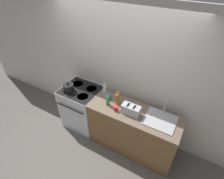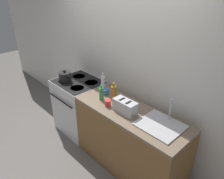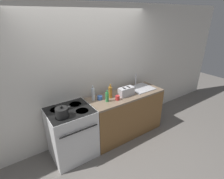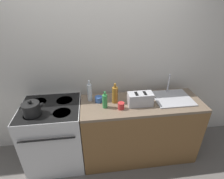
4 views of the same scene
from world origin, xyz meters
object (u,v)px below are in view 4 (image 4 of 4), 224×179
toaster (140,99)px  bottle_amber (115,95)px  cup_red (121,106)px  cup_blue (99,99)px  stove (55,134)px  bottle_green (105,101)px  bottle_clear (90,92)px  kettle (32,109)px

toaster → bottle_amber: bearing=162.3°
cup_red → cup_blue: cup_red is taller
stove → cup_blue: (0.62, 0.04, 0.49)m
bottle_amber → cup_red: size_ratio=3.13×
stove → cup_blue: cup_blue is taller
bottle_green → stove: bearing=172.0°
stove → cup_blue: bearing=4.0°
bottle_green → bottle_clear: bearing=133.6°
cup_red → bottle_clear: bearing=146.7°
toaster → cup_blue: size_ratio=3.28×
kettle → cup_red: 1.05m
kettle → cup_red: size_ratio=2.90×
toaster → cup_blue: (-0.51, 0.14, -0.05)m
bottle_amber → kettle: bearing=-172.2°
kettle → bottle_amber: (0.99, 0.14, 0.03)m
stove → cup_blue: size_ratio=9.85×
cup_red → bottle_amber: bearing=109.1°
bottle_green → kettle: bearing=-177.6°
kettle → cup_blue: (0.78, 0.18, -0.04)m
bottle_clear → stove: bearing=-169.5°
bottle_clear → cup_red: size_ratio=3.38×
toaster → bottle_amber: (-0.31, 0.10, 0.03)m
kettle → cup_blue: 0.80m
stove → kettle: kettle is taller
cup_red → cup_blue: bearing=143.3°
toaster → cup_red: (-0.25, -0.06, -0.04)m
bottle_amber → cup_blue: bearing=169.2°
bottle_clear → bottle_amber: size_ratio=1.08×
stove → cup_red: cup_red is taller
stove → toaster: size_ratio=3.00×
bottle_green → cup_blue: bottle_green is taller
kettle → bottle_amber: size_ratio=0.93×
toaster → bottle_green: size_ratio=1.41×
bottle_clear → bottle_green: bearing=-46.4°
stove → toaster: toaster is taller
bottle_clear → cup_red: bottle_clear is taller
toaster → cup_red: toaster is taller
bottle_clear → bottle_amber: bearing=-15.8°
kettle → toaster: kettle is taller
toaster → bottle_green: bearing=-179.7°
toaster → bottle_clear: bottle_clear is taller
kettle → bottle_clear: bottle_clear is taller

